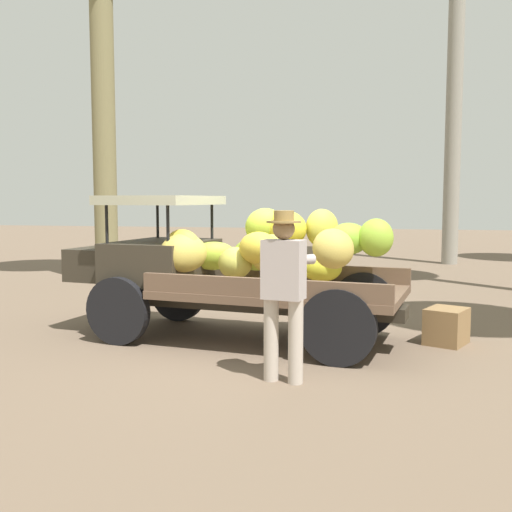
{
  "coord_description": "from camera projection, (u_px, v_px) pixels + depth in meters",
  "views": [
    {
      "loc": [
        -1.76,
        7.43,
        1.82
      ],
      "look_at": [
        -0.19,
        -0.01,
        1.1
      ],
      "focal_mm": 41.98,
      "sensor_mm": 36.0,
      "label": 1
    }
  ],
  "objects": [
    {
      "name": "truck",
      "position": [
        223.0,
        265.0,
        7.84
      ],
      "size": [
        4.61,
        2.27,
        1.87
      ],
      "rotation": [
        0.0,
        0.0,
        -0.15
      ],
      "color": "#332D22",
      "rests_on": "ground"
    },
    {
      "name": "farmer",
      "position": [
        284.0,
        285.0,
        5.9
      ],
      "size": [
        0.52,
        0.49,
        1.71
      ],
      "rotation": [
        0.0,
        0.0,
        -1.76
      ],
      "color": "#BFB0A2",
      "rests_on": "ground"
    },
    {
      "name": "wooden_crate",
      "position": [
        446.0,
        326.0,
        7.53
      ],
      "size": [
        0.62,
        0.66,
        0.45
      ],
      "primitive_type": "cube",
      "rotation": [
        0.0,
        0.0,
        1.15
      ],
      "color": "olive",
      "rests_on": "ground"
    },
    {
      "name": "ground_plane",
      "position": [
        242.0,
        340.0,
        7.77
      ],
      "size": [
        60.0,
        60.0,
        0.0
      ],
      "primitive_type": "plane",
      "color": "brown"
    }
  ]
}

